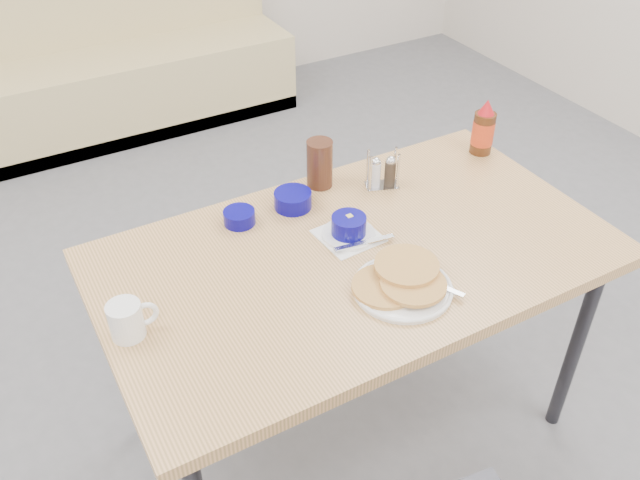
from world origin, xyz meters
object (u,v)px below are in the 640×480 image
amber_tumbler (320,164)px  butter_bowl (293,200)px  coffee_mug (128,319)px  grits_setting (349,228)px  syrup_bottle (483,130)px  creamer_bowl (239,217)px  condiment_caddy (382,174)px  dining_table (356,268)px  pancake_plate (402,283)px  booth_bench (120,65)px

amber_tumbler → butter_bowl: bearing=-152.5°
coffee_mug → amber_tumbler: (0.70, 0.34, 0.03)m
grits_setting → syrup_bottle: 0.65m
creamer_bowl → syrup_bottle: (0.87, -0.02, 0.06)m
coffee_mug → condiment_caddy: 0.90m
dining_table → amber_tumbler: amber_tumbler is taller
pancake_plate → condiment_caddy: size_ratio=2.10×
butter_bowl → creamer_bowl: bearing=178.9°
dining_table → butter_bowl: size_ratio=12.57×
grits_setting → amber_tumbler: size_ratio=1.24×
grits_setting → amber_tumbler: (0.06, 0.27, 0.05)m
condiment_caddy → syrup_bottle: syrup_bottle is taller
booth_bench → coffee_mug: booth_bench is taller
butter_bowl → coffee_mug: bearing=-154.3°
coffee_mug → amber_tumbler: bearing=26.1°
pancake_plate → grits_setting: (-0.00, 0.25, 0.01)m
coffee_mug → butter_bowl: (0.58, 0.28, -0.02)m
booth_bench → condiment_caddy: bearing=-84.1°
booth_bench → condiment_caddy: (0.24, -2.30, 0.45)m
pancake_plate → coffee_mug: coffee_mug is taller
grits_setting → amber_tumbler: amber_tumbler is taller
coffee_mug → condiment_caddy: (0.87, 0.24, -0.00)m
grits_setting → syrup_bottle: size_ratio=0.98×
booth_bench → syrup_bottle: size_ratio=10.01×
coffee_mug → syrup_bottle: size_ratio=0.63×
grits_setting → butter_bowl: bearing=108.5°
pancake_plate → condiment_caddy: bearing=62.6°
creamer_bowl → dining_table: bearing=-50.8°
butter_bowl → condiment_caddy: bearing=-6.8°
dining_table → grits_setting: grits_setting is taller
dining_table → grits_setting: (0.01, 0.07, 0.09)m
booth_bench → amber_tumbler: size_ratio=12.57×
grits_setting → booth_bench: bearing=90.3°
dining_table → amber_tumbler: size_ratio=9.26×
booth_bench → butter_bowl: booth_bench is taller
amber_tumbler → dining_table: bearing=-102.2°
coffee_mug → butter_bowl: coffee_mug is taller
pancake_plate → amber_tumbler: amber_tumbler is taller
dining_table → creamer_bowl: (-0.23, 0.28, 0.08)m
dining_table → amber_tumbler: (0.07, 0.34, 0.14)m
booth_bench → butter_bowl: size_ratio=17.06×
pancake_plate → creamer_bowl: pancake_plate is taller
coffee_mug → syrup_bottle: bearing=11.4°
booth_bench → grits_setting: 2.51m
condiment_caddy → creamer_bowl: bearing=-164.2°
butter_bowl → dining_table: bearing=-78.7°
condiment_caddy → pancake_plate: bearing=-96.9°
coffee_mug → amber_tumbler: amber_tumbler is taller
pancake_plate → condiment_caddy: (0.22, 0.42, 0.02)m
pancake_plate → dining_table: bearing=95.7°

